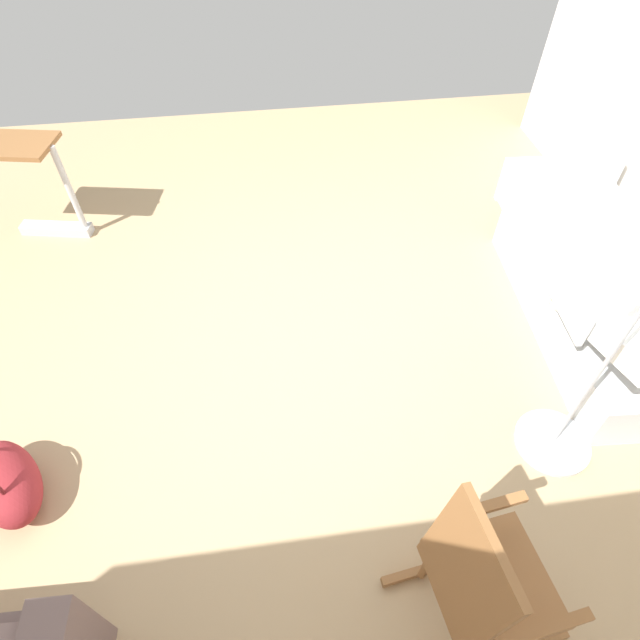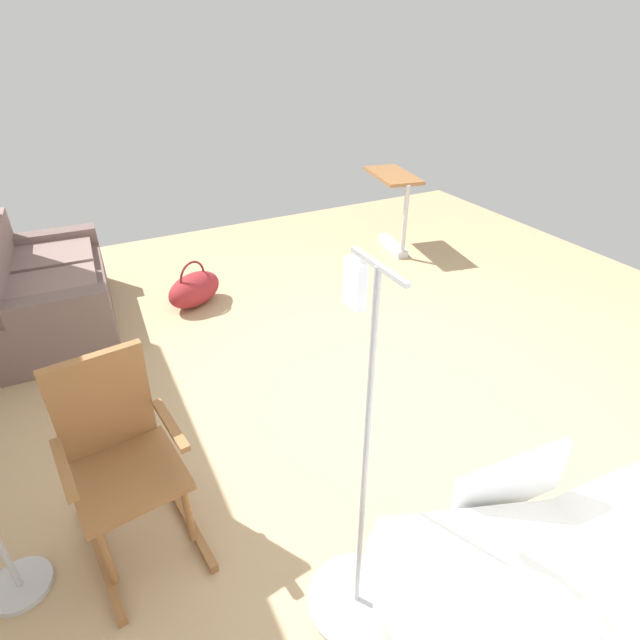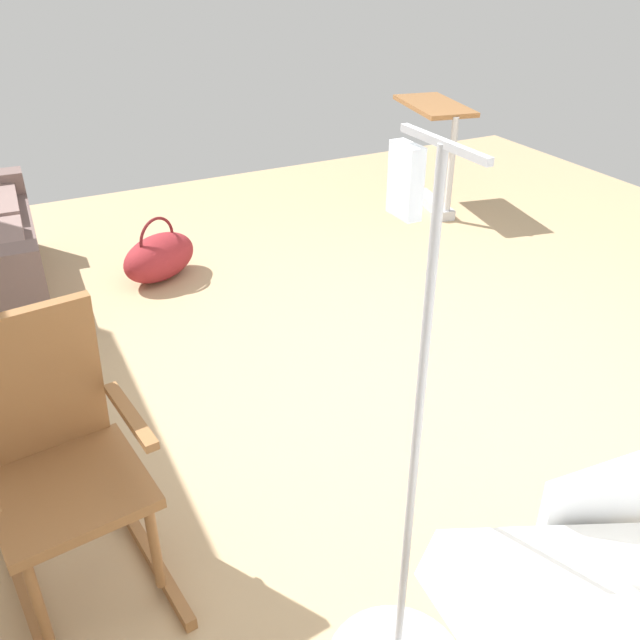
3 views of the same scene
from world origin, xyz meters
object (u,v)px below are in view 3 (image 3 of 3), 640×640
object	(u,v)px
overbed_table	(435,144)
duffel_bag	(159,257)
rocking_chair	(60,465)
iv_pole	(398,618)

from	to	relation	value
overbed_table	duffel_bag	world-z (taller)	overbed_table
rocking_chair	duffel_bag	size ratio (longest dim) A/B	1.63
overbed_table	duffel_bag	distance (m)	2.46
overbed_table	iv_pole	bearing A→B (deg)	143.43
overbed_table	duffel_bag	bearing A→B (deg)	97.21
rocking_chair	iv_pole	bearing A→B (deg)	-136.61
duffel_bag	overbed_table	bearing A→B (deg)	-82.79
rocking_chair	overbed_table	xyz separation A→B (m)	(2.54, -3.31, 0.03)
rocking_chair	overbed_table	world-z (taller)	rocking_chair
rocking_chair	duffel_bag	xyz separation A→B (m)	(2.24, -0.91, -0.35)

